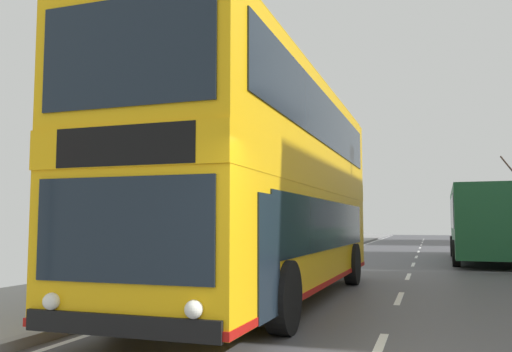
% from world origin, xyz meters
% --- Properties ---
extents(double_decker_bus_main, '(2.85, 10.78, 4.44)m').
position_xyz_m(double_decker_bus_main, '(-2.54, 6.19, 2.32)').
color(double_decker_bus_main, '#F4B20F').
rests_on(double_decker_bus_main, ground).
extents(background_bus_far_lane, '(2.77, 10.01, 2.94)m').
position_xyz_m(background_bus_far_lane, '(2.75, 19.60, 1.61)').
color(background_bus_far_lane, '#19512D').
rests_on(background_bus_far_lane, ground).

